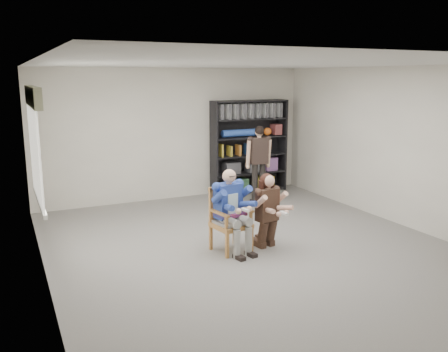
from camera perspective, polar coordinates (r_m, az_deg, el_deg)
name	(u,v)px	position (r m, az deg, el deg)	size (l,w,h in m)	color
room_shell	(253,159)	(7.10, 3.53, 2.01)	(6.00, 7.00, 2.80)	beige
floor	(252,248)	(7.47, 3.39, -8.64)	(6.00, 7.00, 0.01)	slate
window_left	(36,148)	(7.21, -21.67, 3.19)	(0.16, 2.00, 1.75)	silver
armchair	(231,220)	(7.19, 0.85, -5.30)	(0.57, 0.55, 0.98)	olive
seated_man	(231,210)	(7.15, 0.86, -4.17)	(0.55, 0.77, 1.28)	navy
kneeling_woman	(268,211)	(7.33, 5.36, -4.26)	(0.49, 0.79, 1.17)	#32211B
bookshelf	(249,147)	(10.80, 3.05, 3.52)	(1.80, 0.38, 2.10)	black
standing_man	(259,165)	(9.85, 4.20, 1.32)	(0.50, 0.28, 1.63)	black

